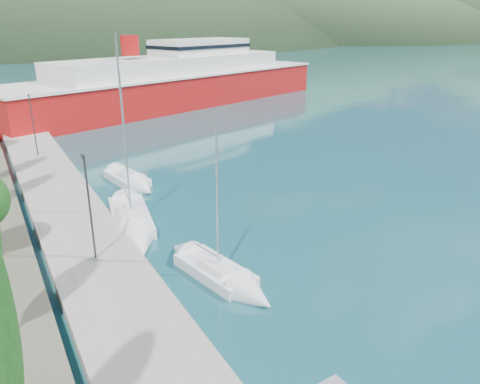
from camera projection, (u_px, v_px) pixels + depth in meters
ground at (34, 78)px, 117.29m from camera, size 1400.00×1400.00×0.00m
quay at (63, 202)px, 36.08m from camera, size 5.00×88.00×0.80m
lamp_posts at (89, 204)px, 25.87m from camera, size 0.15×49.75×6.06m
sailboat_near at (235, 284)px, 25.20m from camera, size 3.49×7.48×10.35m
sailboat_mid at (135, 231)px, 31.37m from camera, size 4.15×9.94×13.89m
sailboat_far at (136, 184)px, 40.47m from camera, size 3.31×7.35×10.42m
ferry at (176, 83)px, 78.43m from camera, size 61.88×32.37×12.12m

